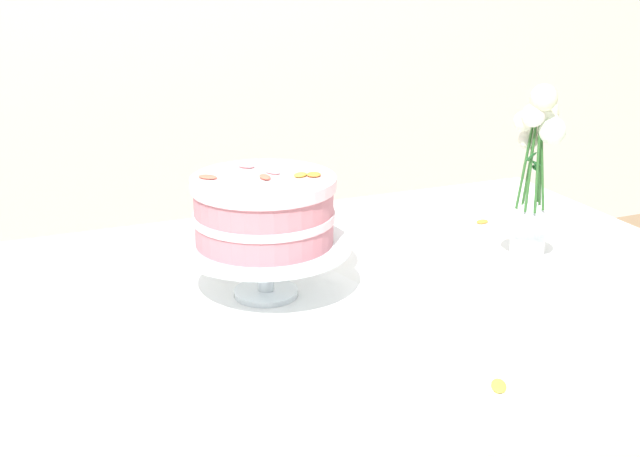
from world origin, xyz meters
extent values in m
cube|color=white|center=(0.00, 0.00, 0.72)|extent=(1.40, 1.00, 0.03)
cylinder|color=brown|center=(-0.60, 0.40, 0.35)|extent=(0.06, 0.06, 0.71)
cylinder|color=brown|center=(0.60, 0.40, 0.35)|extent=(0.06, 0.06, 0.71)
cube|color=white|center=(-0.15, 0.04, 0.74)|extent=(0.38, 0.38, 0.00)
cylinder|color=silver|center=(-0.15, 0.04, 0.75)|extent=(0.11, 0.11, 0.01)
cylinder|color=silver|center=(-0.15, 0.04, 0.79)|extent=(0.03, 0.03, 0.07)
cylinder|color=silver|center=(-0.15, 0.04, 0.83)|extent=(0.29, 0.29, 0.01)
cylinder|color=#CC7A84|center=(-0.15, 0.04, 0.86)|extent=(0.23, 0.23, 0.04)
cylinder|color=beige|center=(-0.15, 0.04, 0.89)|extent=(0.24, 0.24, 0.01)
cylinder|color=#CC7A84|center=(-0.15, 0.04, 0.91)|extent=(0.23, 0.23, 0.04)
cylinder|color=beige|center=(-0.15, 0.04, 0.94)|extent=(0.24, 0.24, 0.02)
ellipsoid|color=#E56B51|center=(-0.15, 0.03, 0.96)|extent=(0.02, 0.03, 0.01)
ellipsoid|color=pink|center=(-0.16, 0.10, 0.96)|extent=(0.03, 0.03, 0.01)
ellipsoid|color=orange|center=(-0.07, 0.01, 0.96)|extent=(0.03, 0.03, 0.01)
ellipsoid|color=#E56B51|center=(-0.23, 0.07, 0.95)|extent=(0.04, 0.04, 0.00)
ellipsoid|color=pink|center=(-0.13, 0.05, 0.95)|extent=(0.03, 0.03, 0.00)
ellipsoid|color=yellow|center=(-0.09, 0.02, 0.96)|extent=(0.03, 0.03, 0.01)
cylinder|color=silver|center=(0.38, 0.03, 0.77)|extent=(0.07, 0.07, 0.06)
cone|color=silver|center=(0.38, 0.03, 0.83)|extent=(0.10, 0.10, 0.05)
cylinder|color=#2D6028|center=(0.40, 0.03, 0.92)|extent=(0.02, 0.01, 0.16)
sphere|color=#EAECC7|center=(0.41, 0.03, 0.99)|extent=(0.05, 0.05, 0.05)
cylinder|color=#2D6028|center=(0.40, 0.04, 0.93)|extent=(0.03, 0.02, 0.18)
sphere|color=beige|center=(0.42, 0.05, 1.01)|extent=(0.05, 0.05, 0.05)
ellipsoid|color=#236B2D|center=(0.40, 0.05, 0.91)|extent=(0.05, 0.04, 0.01)
cylinder|color=#2D6028|center=(0.38, 0.04, 0.90)|extent=(0.01, 0.02, 0.13)
sphere|color=beige|center=(0.38, 0.05, 0.97)|extent=(0.04, 0.04, 0.04)
ellipsoid|color=#236B2D|center=(0.39, 0.04, 0.92)|extent=(0.02, 0.05, 0.01)
cylinder|color=#2D6028|center=(0.36, 0.03, 0.92)|extent=(0.02, 0.01, 0.17)
sphere|color=beige|center=(0.35, 0.03, 1.01)|extent=(0.04, 0.04, 0.04)
cylinder|color=#2D6028|center=(0.36, 0.02, 0.93)|extent=(0.02, 0.02, 0.18)
sphere|color=silver|center=(0.36, 0.01, 1.02)|extent=(0.04, 0.04, 0.04)
ellipsoid|color=#236B2D|center=(0.36, 0.01, 0.94)|extent=(0.05, 0.04, 0.02)
cylinder|color=#2D6028|center=(0.37, 0.01, 0.94)|extent=(0.01, 0.03, 0.22)
sphere|color=beige|center=(0.37, 0.00, 1.05)|extent=(0.05, 0.05, 0.05)
cylinder|color=#2D6028|center=(0.39, 0.01, 0.91)|extent=(0.01, 0.02, 0.15)
sphere|color=silver|center=(0.39, 0.00, 0.99)|extent=(0.05, 0.05, 0.05)
ellipsoid|color=orange|center=(0.41, 0.23, 0.74)|extent=(0.04, 0.03, 0.01)
ellipsoid|color=yellow|center=(0.04, -0.37, 0.74)|extent=(0.04, 0.04, 0.01)
camera|label=1|loc=(-0.56, -1.19, 1.32)|focal=46.23mm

